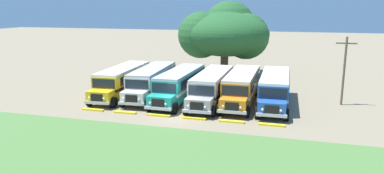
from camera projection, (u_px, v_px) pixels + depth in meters
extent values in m
plane|color=#84755B|center=(179.00, 115.00, 30.14)|extent=(220.00, 220.00, 0.00)
cube|color=#4C7538|center=(133.00, 157.00, 21.69)|extent=(80.00, 11.64, 0.01)
cube|color=yellow|center=(124.00, 79.00, 37.30)|extent=(2.97, 9.32, 2.10)
cube|color=black|center=(124.00, 81.00, 37.34)|extent=(3.00, 9.34, 0.24)
cube|color=black|center=(136.00, 75.00, 37.21)|extent=(0.45, 7.99, 0.80)
cube|color=black|center=(114.00, 74.00, 37.76)|extent=(0.45, 7.99, 0.80)
cube|color=silver|center=(123.00, 68.00, 37.05)|extent=(2.89, 9.21, 0.22)
cube|color=yellow|center=(101.00, 96.00, 32.37)|extent=(2.27, 1.51, 1.05)
cube|color=black|center=(97.00, 98.00, 31.66)|extent=(1.10, 0.16, 0.70)
cube|color=#B7B7BC|center=(97.00, 103.00, 31.72)|extent=(2.41, 0.32, 0.24)
cube|color=black|center=(103.00, 84.00, 32.79)|extent=(2.20, 0.17, 0.84)
cube|color=black|center=(140.00, 73.00, 41.73)|extent=(0.90, 0.11, 1.30)
sphere|color=#EAE5C6|center=(104.00, 99.00, 31.46)|extent=(0.20, 0.20, 0.20)
sphere|color=#EAE5C6|center=(89.00, 98.00, 31.76)|extent=(0.20, 0.20, 0.20)
cylinder|color=black|center=(114.00, 102.00, 32.32)|extent=(0.33, 1.01, 1.00)
cylinder|color=black|center=(89.00, 101.00, 32.84)|extent=(0.33, 1.01, 1.00)
cylinder|color=black|center=(145.00, 84.00, 40.13)|extent=(0.33, 1.01, 1.00)
cylinder|color=black|center=(125.00, 83.00, 40.65)|extent=(0.33, 1.01, 1.00)
cube|color=silver|center=(153.00, 80.00, 36.99)|extent=(3.08, 9.34, 2.10)
cube|color=red|center=(153.00, 81.00, 37.03)|extent=(3.12, 9.36, 0.24)
cube|color=black|center=(165.00, 75.00, 36.91)|extent=(0.55, 7.99, 0.80)
cube|color=black|center=(142.00, 74.00, 37.43)|extent=(0.55, 7.99, 0.80)
cube|color=#B2B2B7|center=(152.00, 69.00, 36.74)|extent=(3.00, 9.24, 0.22)
cube|color=silver|center=(134.00, 97.00, 32.05)|extent=(2.29, 1.54, 1.05)
cube|color=black|center=(131.00, 99.00, 31.33)|extent=(1.10, 0.17, 0.70)
cube|color=#B7B7BC|center=(131.00, 104.00, 31.39)|extent=(2.41, 0.35, 0.24)
cube|color=black|center=(137.00, 84.00, 32.46)|extent=(2.20, 0.20, 0.84)
cube|color=red|center=(165.00, 73.00, 41.43)|extent=(0.90, 0.12, 1.30)
sphere|color=#EAE5C6|center=(139.00, 99.00, 31.14)|extent=(0.20, 0.20, 0.20)
sphere|color=#EAE5C6|center=(123.00, 99.00, 31.43)|extent=(0.20, 0.20, 0.20)
cylinder|color=black|center=(148.00, 103.00, 32.01)|extent=(0.34, 1.02, 1.00)
cylinder|color=black|center=(122.00, 102.00, 32.50)|extent=(0.34, 1.02, 1.00)
cylinder|color=black|center=(172.00, 84.00, 39.84)|extent=(0.34, 1.02, 1.00)
cylinder|color=black|center=(151.00, 83.00, 40.33)|extent=(0.34, 1.02, 1.00)
cube|color=teal|center=(181.00, 83.00, 35.44)|extent=(2.66, 9.24, 2.10)
cube|color=white|center=(181.00, 85.00, 35.47)|extent=(2.69, 9.26, 0.24)
cube|color=black|center=(194.00, 78.00, 35.26)|extent=(0.18, 8.00, 0.80)
cube|color=black|center=(170.00, 77.00, 35.97)|extent=(0.18, 8.00, 0.80)
cube|color=#B2B2B7|center=(181.00, 72.00, 35.19)|extent=(2.57, 9.14, 0.22)
cube|color=teal|center=(161.00, 101.00, 30.59)|extent=(2.22, 1.44, 1.05)
cube|color=black|center=(158.00, 103.00, 29.90)|extent=(1.10, 0.12, 0.70)
cube|color=#B7B7BC|center=(158.00, 108.00, 29.95)|extent=(2.40, 0.24, 0.24)
cube|color=black|center=(164.00, 88.00, 31.00)|extent=(2.20, 0.10, 0.84)
cube|color=white|center=(194.00, 76.00, 39.78)|extent=(0.90, 0.08, 1.30)
sphere|color=#EAE5C6|center=(166.00, 104.00, 29.65)|extent=(0.20, 0.20, 0.20)
sphere|color=#EAE5C6|center=(150.00, 103.00, 30.05)|extent=(0.20, 0.20, 0.20)
cylinder|color=black|center=(175.00, 108.00, 30.47)|extent=(0.30, 1.00, 1.00)
cylinder|color=black|center=(149.00, 106.00, 31.14)|extent=(0.30, 1.00, 1.00)
cylinder|color=black|center=(201.00, 88.00, 38.14)|extent=(0.30, 1.00, 1.00)
cylinder|color=black|center=(179.00, 86.00, 38.81)|extent=(0.30, 1.00, 1.00)
cube|color=#9E9993|center=(213.00, 85.00, 34.53)|extent=(2.52, 9.21, 2.10)
cube|color=#282828|center=(213.00, 87.00, 34.57)|extent=(2.55, 9.23, 0.24)
cube|color=black|center=(227.00, 80.00, 34.37)|extent=(0.06, 8.00, 0.80)
cube|color=black|center=(201.00, 79.00, 35.04)|extent=(0.06, 8.00, 0.80)
cube|color=beige|center=(213.00, 73.00, 34.28)|extent=(2.44, 9.11, 0.22)
cube|color=#9E9993|center=(199.00, 104.00, 29.66)|extent=(2.20, 1.41, 1.05)
cube|color=black|center=(197.00, 106.00, 28.96)|extent=(1.10, 0.10, 0.70)
cube|color=#B7B7BC|center=(197.00, 112.00, 29.01)|extent=(2.40, 0.21, 0.24)
cube|color=black|center=(201.00, 91.00, 30.07)|extent=(2.20, 0.07, 0.84)
cube|color=#282828|center=(222.00, 77.00, 38.90)|extent=(0.90, 0.06, 1.30)
sphere|color=#EAE5C6|center=(205.00, 107.00, 28.73)|extent=(0.20, 0.20, 0.20)
sphere|color=#EAE5C6|center=(188.00, 106.00, 29.09)|extent=(0.20, 0.20, 0.20)
cylinder|color=black|center=(213.00, 111.00, 29.55)|extent=(0.28, 1.00, 1.00)
cylinder|color=black|center=(185.00, 109.00, 30.18)|extent=(0.28, 1.00, 1.00)
cylinder|color=black|center=(230.00, 90.00, 37.27)|extent=(0.28, 1.00, 1.00)
cylinder|color=black|center=(208.00, 88.00, 37.89)|extent=(0.28, 1.00, 1.00)
cube|color=orange|center=(242.00, 85.00, 34.43)|extent=(2.54, 9.21, 2.10)
cube|color=white|center=(242.00, 87.00, 34.46)|extent=(2.57, 9.23, 0.24)
cube|color=black|center=(256.00, 80.00, 34.27)|extent=(0.08, 8.00, 0.80)
cube|color=black|center=(230.00, 79.00, 34.93)|extent=(0.08, 8.00, 0.80)
cube|color=beige|center=(242.00, 73.00, 34.18)|extent=(2.46, 9.11, 0.22)
cube|color=orange|center=(233.00, 105.00, 29.55)|extent=(2.21, 1.41, 1.05)
cube|color=black|center=(232.00, 107.00, 28.85)|extent=(1.10, 0.11, 0.70)
cube|color=#B7B7BC|center=(232.00, 112.00, 28.91)|extent=(2.40, 0.21, 0.24)
cube|color=black|center=(235.00, 91.00, 29.96)|extent=(2.20, 0.07, 0.84)
cube|color=white|center=(248.00, 77.00, 38.80)|extent=(0.90, 0.06, 1.30)
sphere|color=#EAE5C6|center=(240.00, 108.00, 28.62)|extent=(0.20, 0.20, 0.20)
sphere|color=#EAE5C6|center=(223.00, 106.00, 28.99)|extent=(0.20, 0.20, 0.20)
cylinder|color=black|center=(248.00, 112.00, 29.45)|extent=(0.28, 1.00, 1.00)
cylinder|color=black|center=(219.00, 109.00, 30.07)|extent=(0.28, 1.00, 1.00)
cylinder|color=black|center=(257.00, 90.00, 37.17)|extent=(0.28, 1.00, 1.00)
cylinder|color=black|center=(234.00, 89.00, 37.79)|extent=(0.28, 1.00, 1.00)
cube|color=#23519E|center=(275.00, 87.00, 33.58)|extent=(2.66, 9.24, 2.10)
cube|color=silver|center=(275.00, 89.00, 33.61)|extent=(2.69, 9.26, 0.24)
cube|color=black|center=(289.00, 82.00, 33.44)|extent=(0.18, 8.00, 0.80)
cube|color=black|center=(261.00, 81.00, 34.07)|extent=(0.18, 8.00, 0.80)
cube|color=silver|center=(275.00, 75.00, 33.33)|extent=(2.58, 9.14, 0.22)
cube|color=#23519E|center=(272.00, 108.00, 28.68)|extent=(2.22, 1.44, 1.05)
cube|color=black|center=(272.00, 110.00, 27.98)|extent=(1.10, 0.12, 0.70)
cube|color=#B7B7BC|center=(271.00, 115.00, 28.03)|extent=(2.40, 0.24, 0.24)
cube|color=black|center=(273.00, 93.00, 29.09)|extent=(2.20, 0.10, 0.84)
cube|color=silver|center=(276.00, 79.00, 37.96)|extent=(0.90, 0.08, 1.30)
sphere|color=#EAE5C6|center=(281.00, 111.00, 27.76)|extent=(0.20, 0.20, 0.20)
sphere|color=#EAE5C6|center=(262.00, 109.00, 28.11)|extent=(0.20, 0.20, 0.20)
cylinder|color=black|center=(287.00, 115.00, 28.60)|extent=(0.30, 1.00, 1.00)
cylinder|color=black|center=(257.00, 113.00, 29.19)|extent=(0.30, 1.00, 1.00)
cylinder|color=black|center=(287.00, 92.00, 36.34)|extent=(0.30, 1.00, 1.00)
cylinder|color=black|center=(263.00, 90.00, 36.93)|extent=(0.30, 1.00, 1.00)
cube|color=yellow|center=(93.00, 110.00, 31.53)|extent=(2.00, 0.36, 0.15)
cube|color=yellow|center=(125.00, 112.00, 30.72)|extent=(2.00, 0.36, 0.15)
cube|color=yellow|center=(159.00, 115.00, 29.91)|extent=(2.00, 0.36, 0.15)
cube|color=yellow|center=(194.00, 118.00, 29.10)|extent=(2.00, 0.36, 0.15)
cube|color=yellow|center=(232.00, 121.00, 28.29)|extent=(2.00, 0.36, 0.15)
cube|color=yellow|center=(272.00, 125.00, 27.47)|extent=(2.00, 0.36, 0.15)
cylinder|color=brown|center=(224.00, 64.00, 46.30)|extent=(0.99, 0.99, 3.44)
ellipsoid|color=#235628|center=(225.00, 34.00, 45.47)|extent=(11.16, 9.58, 5.58)
sphere|color=#235628|center=(246.00, 36.00, 45.88)|extent=(5.86, 5.86, 5.86)
sphere|color=#235628|center=(201.00, 35.00, 45.42)|extent=(5.86, 5.86, 5.86)
sphere|color=#235628|center=(229.00, 28.00, 48.24)|extent=(7.11, 7.11, 7.11)
cylinder|color=brown|center=(344.00, 71.00, 32.75)|extent=(0.20, 0.20, 6.31)
cube|color=brown|center=(347.00, 43.00, 32.20)|extent=(1.80, 0.12, 0.12)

